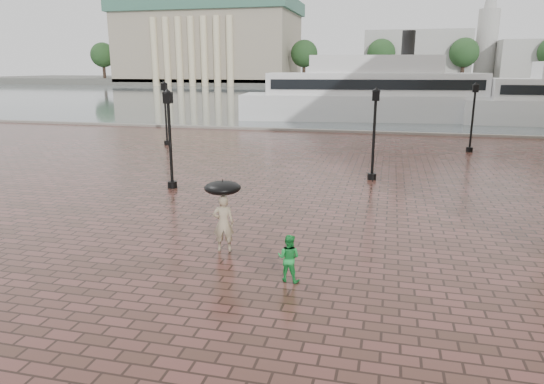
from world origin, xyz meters
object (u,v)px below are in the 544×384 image
(street_lamps, at_px, (297,123))
(ferry_near, at_px, (373,94))
(child_pedestrian, at_px, (289,258))
(adult_pedestrian, at_px, (223,223))

(street_lamps, bearing_deg, ferry_near, 82.80)
(street_lamps, height_order, child_pedestrian, street_lamps)
(street_lamps, distance_m, adult_pedestrian, 14.65)
(adult_pedestrian, height_order, child_pedestrian, adult_pedestrian)
(street_lamps, height_order, adult_pedestrian, street_lamps)
(child_pedestrian, bearing_deg, ferry_near, -82.68)
(street_lamps, relative_size, child_pedestrian, 16.82)
(ferry_near, bearing_deg, adult_pedestrian, -100.14)
(adult_pedestrian, bearing_deg, street_lamps, -101.76)
(adult_pedestrian, height_order, ferry_near, ferry_near)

